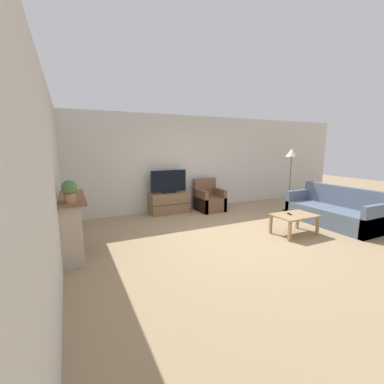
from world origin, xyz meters
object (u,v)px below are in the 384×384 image
at_px(couch, 333,212).
at_px(potted_plant, 69,190).
at_px(tv_stand, 169,203).
at_px(remote, 289,214).
at_px(coffee_table, 294,217).
at_px(armchair, 209,200).
at_px(floor_lamp, 292,157).
at_px(mantel_vase_left, 70,195).
at_px(fireplace, 71,225).
at_px(tv, 169,182).

bearing_deg(couch, potted_plant, 177.79).
bearing_deg(tv_stand, remote, -58.91).
bearing_deg(coffee_table, armchair, 102.59).
bearing_deg(armchair, coffee_table, -77.41).
bearing_deg(potted_plant, armchair, 32.07).
relative_size(remote, floor_lamp, 0.09).
bearing_deg(coffee_table, mantel_vase_left, 173.17).
height_order(mantel_vase_left, armchair, mantel_vase_left).
xyz_separation_m(fireplace, coffee_table, (4.21, -0.91, -0.15)).
relative_size(fireplace, couch, 0.67).
distance_m(coffee_table, couch, 1.39).
bearing_deg(mantel_vase_left, tv_stand, 43.01).
xyz_separation_m(tv, couch, (3.12, -2.68, -0.57)).
bearing_deg(remote, floor_lamp, 64.89).
relative_size(fireplace, remote, 8.90).
relative_size(mantel_vase_left, potted_plant, 0.60).
relative_size(tv_stand, coffee_table, 1.23).
bearing_deg(potted_plant, tv, 45.05).
xyz_separation_m(fireplace, tv, (2.48, 1.88, 0.34)).
height_order(potted_plant, tv, potted_plant).
height_order(remote, couch, couch).
relative_size(potted_plant, coffee_table, 0.39).
bearing_deg(remote, couch, 23.10).
bearing_deg(fireplace, coffee_table, -12.25).
bearing_deg(couch, tv, 139.29).
relative_size(fireplace, potted_plant, 4.06).
relative_size(mantel_vase_left, tv_stand, 0.19).
xyz_separation_m(tv_stand, couch, (3.12, -2.68, 0.01)).
relative_size(tv, coffee_table, 1.16).
height_order(fireplace, mantel_vase_left, mantel_vase_left).
bearing_deg(floor_lamp, armchair, 151.95).
bearing_deg(mantel_vase_left, couch, -3.97).
relative_size(tv_stand, armchair, 1.18).
height_order(potted_plant, couch, potted_plant).
bearing_deg(floor_lamp, fireplace, -173.85).
height_order(potted_plant, remote, potted_plant).
relative_size(couch, floor_lamp, 1.15).
bearing_deg(coffee_table, fireplace, 167.75).
xyz_separation_m(mantel_vase_left, potted_plant, (0.00, -0.17, 0.10)).
bearing_deg(potted_plant, fireplace, 91.63).
height_order(potted_plant, floor_lamp, floor_lamp).
distance_m(potted_plant, floor_lamp, 5.77).
relative_size(tv, couch, 0.50).
distance_m(mantel_vase_left, coffee_table, 4.29).
distance_m(fireplace, tv, 3.13).
xyz_separation_m(potted_plant, armchair, (3.62, 2.27, -0.92)).
bearing_deg(tv_stand, armchair, -9.92).
bearing_deg(armchair, tv, 170.18).
height_order(armchair, remote, armchair).
bearing_deg(couch, mantel_vase_left, 176.03).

